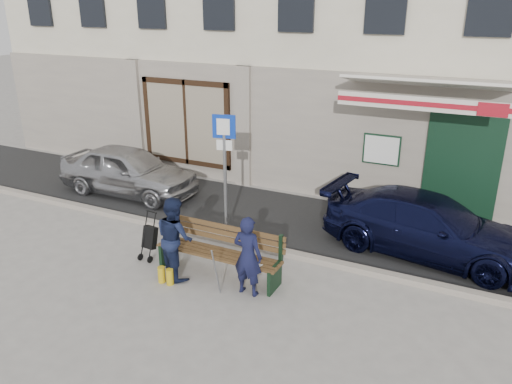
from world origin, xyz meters
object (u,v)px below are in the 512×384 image
Objects in this scene: car_navy at (428,226)px; parking_sign at (225,156)px; car_silver at (128,170)px; bench at (217,252)px; stroller at (150,238)px; woman at (175,238)px; man at (248,256)px.

parking_sign is (-4.03, -0.94, 1.15)m from car_navy.
parking_sign is at bearing 110.93° from car_navy.
bench is (4.20, -2.65, -0.18)m from car_silver.
car_silver is 0.91× the size of car_navy.
stroller is (2.69, -2.65, -0.22)m from car_silver.
bench is 2.56× the size of stroller.
bench is 0.80m from woman.
car_navy is at bearing -91.33° from car_silver.
woman reaches higher than stroller.
bench is at bearing -20.00° from man.
parking_sign is at bearing 69.10° from stroller.
car_navy is 3.82m from man.
man is 2.34m from stroller.
parking_sign is at bearing -107.13° from car_silver.
woman is at bearing 134.06° from car_navy.
parking_sign is at bearing -50.74° from man.
stroller is at bearing 7.75° from woman.
parking_sign is 2.78× the size of stroller.
man reaches higher than car_navy.
man is (0.80, -0.31, 0.26)m from bench.
man is at bearing -21.18° from bench.
man is 1.52× the size of stroller.
car_silver is 1.43× the size of parking_sign.
parking_sign reaches higher than car_silver.
car_navy is 1.58× the size of parking_sign.
car_silver is 4.97m from bench.
car_navy is 4.29m from parking_sign.
woman is at bearing -152.24° from bench.
car_silver is 3.78m from stroller.
parking_sign is 2.20m from woman.
parking_sign is 1.09× the size of bench.
bench is at bearing -122.59° from woman.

